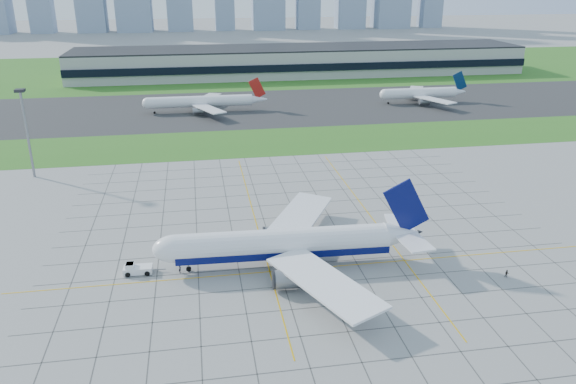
% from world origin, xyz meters
% --- Properties ---
extents(ground, '(1400.00, 1400.00, 0.00)m').
position_xyz_m(ground, '(0.00, 0.00, 0.00)').
color(ground, '#979792').
rests_on(ground, ground).
extents(grass_median, '(700.00, 35.00, 0.04)m').
position_xyz_m(grass_median, '(0.00, 90.00, 0.02)').
color(grass_median, '#2E6B1E').
rests_on(grass_median, ground).
extents(asphalt_taxiway, '(700.00, 75.00, 0.04)m').
position_xyz_m(asphalt_taxiway, '(0.00, 145.00, 0.03)').
color(asphalt_taxiway, '#383838').
rests_on(asphalt_taxiway, ground).
extents(grass_far, '(700.00, 145.00, 0.04)m').
position_xyz_m(grass_far, '(0.00, 255.00, 0.02)').
color(grass_far, '#2E6B1E').
rests_on(grass_far, ground).
extents(apron_markings, '(120.00, 130.00, 0.03)m').
position_xyz_m(apron_markings, '(0.43, 11.09, 0.02)').
color(apron_markings, '#474744').
rests_on(apron_markings, ground).
extents(terminal, '(260.00, 43.00, 15.80)m').
position_xyz_m(terminal, '(40.00, 229.87, 7.89)').
color(terminal, '#B7B7B2').
rests_on(terminal, ground).
extents(light_mast, '(2.50, 2.50, 25.60)m').
position_xyz_m(light_mast, '(-70.00, 65.00, 16.18)').
color(light_mast, gray).
rests_on(light_mast, ground).
extents(airliner, '(55.64, 56.33, 17.51)m').
position_xyz_m(airliner, '(-6.55, 0.19, 4.79)').
color(airliner, white).
rests_on(airliner, ground).
extents(pushback_tug, '(8.19, 3.04, 2.27)m').
position_xyz_m(pushback_tug, '(-35.92, 1.72, 1.01)').
color(pushback_tug, white).
rests_on(pushback_tug, ground).
extents(crew_near, '(0.59, 0.77, 1.89)m').
position_xyz_m(crew_near, '(-27.49, 0.50, 0.94)').
color(crew_near, black).
rests_on(crew_near, ground).
extents(crew_far, '(0.95, 0.87, 1.59)m').
position_xyz_m(crew_far, '(35.13, -11.83, 0.79)').
color(crew_far, black).
rests_on(crew_far, ground).
extents(distant_jet_1, '(50.05, 42.66, 14.08)m').
position_xyz_m(distant_jet_1, '(-19.62, 140.65, 4.49)').
color(distant_jet_1, white).
rests_on(distant_jet_1, ground).
extents(distant_jet_2, '(39.26, 42.66, 14.08)m').
position_xyz_m(distant_jet_2, '(79.73, 142.19, 4.49)').
color(distant_jet_2, white).
rests_on(distant_jet_2, ground).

